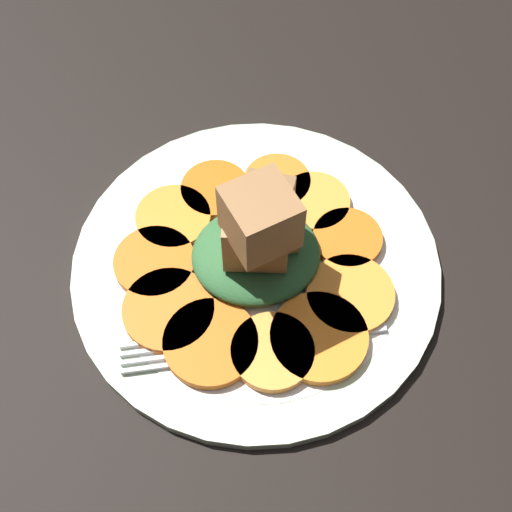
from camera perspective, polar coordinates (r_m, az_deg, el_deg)
table_slab at (r=57.88cm, az=0.00°, el=-1.59°), size 120.00×120.00×2.00cm
plate at (r=56.57cm, az=0.00°, el=-0.83°), size 29.10×29.10×1.05cm
carrot_slice_0 at (r=52.56cm, az=-3.65°, el=-6.94°), size 7.03×7.03×0.81cm
carrot_slice_1 at (r=52.21cm, az=1.72°, el=-7.61°), size 6.13×6.13×0.81cm
carrot_slice_2 at (r=52.83cm, az=5.05°, el=-6.50°), size 7.26×7.26×0.81cm
carrot_slice_3 at (r=54.68cm, az=7.55°, el=-3.07°), size 6.72×6.72×0.81cm
carrot_slice_4 at (r=57.21cm, az=7.32°, el=1.36°), size 5.56×5.56×0.81cm
carrot_slice_5 at (r=58.95cm, az=4.72°, el=4.30°), size 5.79×5.79×0.81cm
carrot_slice_6 at (r=59.98cm, az=1.70°, el=5.90°), size 5.60×5.60×0.81cm
carrot_slice_7 at (r=59.61cm, az=-3.29°, el=5.33°), size 5.71×5.71×0.81cm
carrot_slice_8 at (r=58.26cm, az=-6.64°, el=3.06°), size 6.11×6.11×0.81cm
carrot_slice_9 at (r=56.17cm, az=-8.12°, el=-0.51°), size 6.38×6.38×0.81cm
carrot_slice_10 at (r=54.00cm, az=-7.01°, el=-4.32°), size 6.96×6.96×0.81cm
center_pile at (r=52.45cm, az=0.25°, el=1.49°), size 10.00×9.16×11.22cm
fork at (r=52.69cm, az=-0.68°, el=-6.92°), size 19.72×2.39×0.40cm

